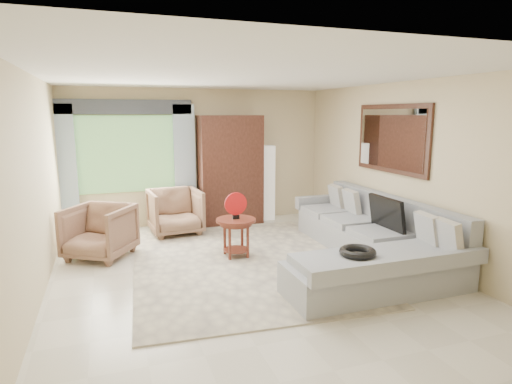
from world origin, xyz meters
name	(u,v)px	position (x,y,z in m)	size (l,w,h in m)	color
ground	(247,274)	(0.00, 0.00, 0.00)	(6.00, 6.00, 0.00)	silver
area_rug	(241,262)	(0.06, 0.46, 0.01)	(3.00, 4.00, 0.02)	beige
sectional_sofa	(369,244)	(1.78, -0.18, 0.28)	(2.30, 3.46, 0.90)	gray
tv_screen	(387,213)	(2.05, -0.19, 0.72)	(0.06, 0.74, 0.48)	black
garden_hose	(358,252)	(1.00, -1.09, 0.55)	(0.43, 0.43, 0.09)	black
coffee_table	(236,237)	(0.06, 0.71, 0.31)	(0.59, 0.59, 0.59)	#541F16
red_disc	(236,204)	(0.06, 0.71, 0.82)	(0.34, 0.34, 0.03)	red
armchair_left	(99,232)	(-1.87, 1.38, 0.40)	(0.85, 0.88, 0.80)	#816046
armchair_right	(175,212)	(-0.60, 2.29, 0.41)	(0.87, 0.89, 0.81)	brown
potted_plant	(80,227)	(-2.19, 2.29, 0.26)	(0.47, 0.41, 0.52)	#999999
armoire	(230,170)	(0.55, 2.72, 1.05)	(1.20, 0.55, 2.10)	black
floor_lamp	(267,183)	(1.35, 2.78, 0.75)	(0.24, 0.24, 1.50)	silver
window	(126,154)	(-1.35, 2.97, 1.40)	(1.80, 0.04, 1.40)	#669E59
curtain_left	(65,171)	(-2.40, 2.88, 1.15)	(0.40, 0.08, 2.30)	#9EB7CC
curtain_right	(185,166)	(-0.30, 2.88, 1.15)	(0.40, 0.08, 2.30)	#9EB7CC
valance	(124,107)	(-1.35, 2.90, 2.25)	(2.40, 0.12, 0.26)	#1E232D
wall_mirror	(391,139)	(2.46, 0.35, 1.75)	(0.05, 1.70, 1.05)	black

